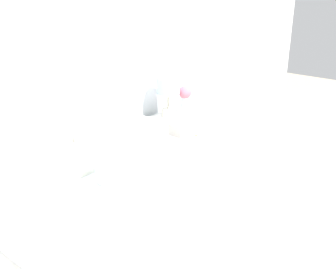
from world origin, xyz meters
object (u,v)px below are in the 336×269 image
at_px(bed, 158,228).
at_px(table_lamp, 168,89).
at_px(flower_vase, 185,96).
at_px(nightstand, 178,147).

xyz_separation_m(bed, table_lamp, (1.03, 0.79, 0.55)).
height_order(table_lamp, flower_vase, table_lamp).
bearing_deg(nightstand, table_lamp, 130.14).
xyz_separation_m(table_lamp, flower_vase, (0.18, -0.05, -0.10)).
bearing_deg(flower_vase, table_lamp, 164.80).
xyz_separation_m(bed, nightstand, (1.09, 0.72, -0.00)).
bearing_deg(table_lamp, flower_vase, -15.20).
relative_size(table_lamp, flower_vase, 1.42).
bearing_deg(table_lamp, bed, -142.63).
bearing_deg(bed, table_lamp, 37.37).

